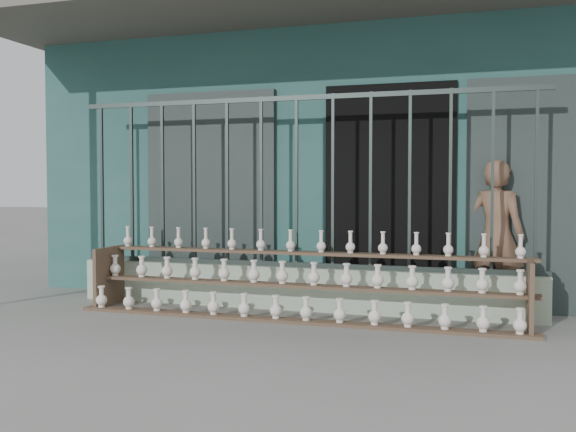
% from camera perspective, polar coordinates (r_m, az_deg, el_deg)
% --- Properties ---
extents(ground, '(60.00, 60.00, 0.00)m').
position_cam_1_polar(ground, '(5.64, -3.08, -10.64)').
color(ground, slate).
extents(workshop_building, '(7.40, 6.60, 3.21)m').
position_cam_1_polar(workshop_building, '(9.57, 5.81, 4.54)').
color(workshop_building, '#285551').
rests_on(workshop_building, ground).
extents(parapet_wall, '(5.00, 0.20, 0.45)m').
position_cam_1_polar(parapet_wall, '(6.81, 0.76, -6.42)').
color(parapet_wall, '#B2C8AB').
rests_on(parapet_wall, ground).
extents(security_fence, '(5.00, 0.04, 1.80)m').
position_cam_1_polar(security_fence, '(6.72, 0.76, 3.08)').
color(security_fence, '#283330').
rests_on(security_fence, parapet_wall).
extents(shelf_rack, '(4.50, 0.68, 0.85)m').
position_cam_1_polar(shelf_rack, '(6.35, 0.87, -5.80)').
color(shelf_rack, brown).
rests_on(shelf_rack, ground).
extents(elderly_woman, '(0.67, 0.56, 1.57)m').
position_cam_1_polar(elderly_woman, '(6.86, 18.03, -1.77)').
color(elderly_woman, brown).
rests_on(elderly_woman, ground).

